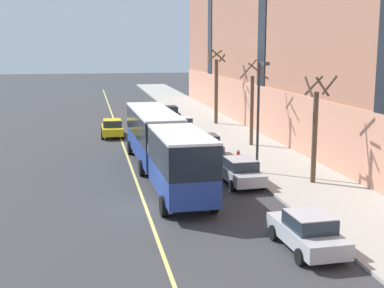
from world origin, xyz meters
TOP-DOWN VIEW (x-y plane):
  - ground_plane at (0.00, 0.00)m, footprint 260.00×260.00m
  - sidewalk at (9.61, 3.00)m, footprint 5.68×160.00m
  - city_bus at (1.50, 6.34)m, footprint 3.21×18.21m
  - parked_car_white_0 at (5.51, 22.16)m, footprint 2.01×4.62m
  - parked_car_silver_1 at (5.45, -6.65)m, footprint 2.04×4.33m
  - parked_car_darkgray_3 at (5.55, 12.24)m, footprint 2.02×4.31m
  - parked_car_black_5 at (5.59, 30.90)m, footprint 2.05×4.31m
  - parked_car_silver_6 at (5.66, 3.75)m, footprint 2.10×4.76m
  - taxi_cab at (-0.86, 21.66)m, footprint 2.03×4.32m
  - street_tree_mid_block at (9.84, 2.81)m, footprint 1.44×1.63m
  - street_tree_far_uptown at (9.82, 14.82)m, footprint 1.97×2.01m
  - street_tree_far_downtown at (9.79, 26.88)m, footprint 1.79×1.75m
  - street_lamp at (7.37, 5.56)m, footprint 0.36×1.48m
  - fire_hydrant at (7.27, 9.69)m, footprint 0.42×0.24m
  - lane_centerline at (-0.19, 3.00)m, footprint 0.16×140.00m

SIDE VIEW (x-z plane):
  - ground_plane at x=0.00m, z-range 0.00..0.00m
  - lane_centerline at x=-0.19m, z-range 0.00..0.01m
  - sidewalk at x=9.61m, z-range 0.00..0.15m
  - fire_hydrant at x=7.27m, z-range 0.13..0.85m
  - parked_car_silver_1 at x=5.45m, z-range 0.00..1.56m
  - taxi_cab at x=-0.86m, z-range 0.00..1.56m
  - parked_car_darkgray_3 at x=5.55m, z-range 0.00..1.56m
  - parked_car_black_5 at x=5.59m, z-range 0.00..1.56m
  - parked_car_white_0 at x=5.51m, z-range 0.00..1.56m
  - parked_car_silver_6 at x=5.66m, z-range 0.00..1.56m
  - city_bus at x=1.50m, z-range 0.29..3.98m
  - street_tree_mid_block at x=9.84m, z-range 0.24..6.44m
  - street_tree_far_uptown at x=9.82m, z-range 0.20..6.94m
  - street_tree_far_downtown at x=9.79m, z-range 0.26..7.76m
  - street_lamp at x=7.37m, z-range 0.93..7.85m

